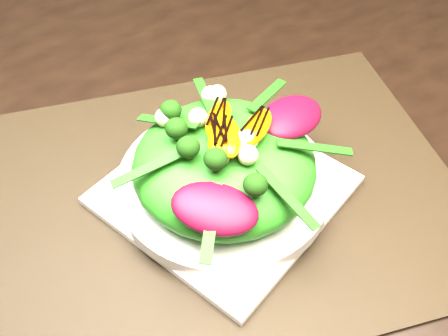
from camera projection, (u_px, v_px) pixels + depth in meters
dining_table at (6, 219)px, 0.60m from camera, size 1.60×0.90×0.75m
placemat at (224, 193)px, 0.59m from camera, size 0.63×0.55×0.00m
plate_base at (224, 190)px, 0.59m from camera, size 0.28×0.28×0.01m
salad_bowl at (224, 182)px, 0.58m from camera, size 0.30×0.30×0.02m
lettuce_mound at (224, 164)px, 0.55m from camera, size 0.23×0.23×0.07m
radicchio_leaf at (292, 117)px, 0.57m from camera, size 0.09×0.07×0.02m
orange_segment at (191, 135)px, 0.53m from camera, size 0.06×0.05×0.02m
broccoli_floret at (146, 148)px, 0.52m from camera, size 0.04×0.04×0.03m
macadamia_nut at (264, 146)px, 0.52m from camera, size 0.02×0.02×0.02m
balsamic_drizzle at (191, 129)px, 0.52m from camera, size 0.05×0.02×0.00m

